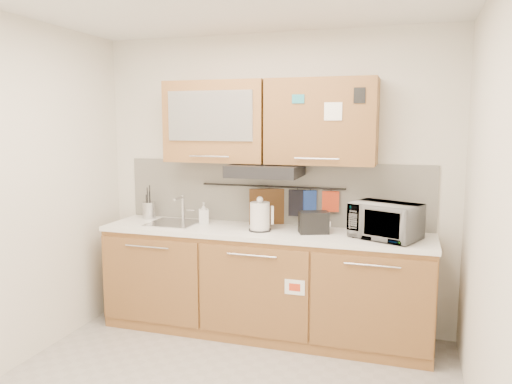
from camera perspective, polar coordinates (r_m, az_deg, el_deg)
The scene contains 19 objects.
wall_back at distance 4.48m, azimuth 1.98°, elevation 1.22°, with size 3.20×3.20×0.00m, color silver.
wall_left at distance 3.97m, azimuth -27.26°, elevation -0.52°, with size 3.00×3.00×0.00m, color silver.
wall_right at distance 2.87m, azimuth 25.50°, elevation -3.34°, with size 3.00×3.00×0.00m, color silver.
base_cabinet at distance 4.39m, azimuth 0.83°, elevation -10.91°, with size 2.80×0.64×0.88m.
countertop at distance 4.25m, azimuth 0.84°, elevation -4.60°, with size 2.82×0.62×0.04m, color white.
backsplash at distance 4.48m, azimuth 1.93°, elevation -0.06°, with size 2.80×0.02×0.56m, color silver.
upper_cabinets at distance 4.28m, azimuth 1.31°, elevation 8.03°, with size 1.82×0.37×0.70m.
range_hood at distance 4.23m, azimuth 1.08°, elevation 2.46°, with size 0.60×0.46×0.10m, color black.
sink at distance 4.57m, azimuth -9.36°, elevation -3.51°, with size 0.42×0.40×0.26m.
utensil_rail at distance 4.44m, azimuth 1.80°, elevation 0.64°, with size 0.02×0.02×1.30m, color black.
utensil_crock at distance 4.84m, azimuth -12.11°, elevation -2.02°, with size 0.16×0.16×0.32m.
kettle at distance 4.19m, azimuth 0.46°, elevation -2.89°, with size 0.22×0.22×0.29m.
toaster at distance 4.13m, azimuth 6.61°, elevation -3.44°, with size 0.27×0.22×0.18m.
microwave at distance 4.04m, azimuth 14.56°, elevation -3.21°, with size 0.51×0.34×0.28m, color #999999.
soap_bottle at distance 4.53m, azimuth -6.00°, elevation -2.40°, with size 0.09×0.09×0.19m, color #999999.
cutting_board at distance 4.47m, azimuth 1.45°, elevation -2.36°, with size 0.35×0.03×0.43m, color brown.
oven_mitt at distance 4.36m, azimuth 6.16°, elevation -1.06°, with size 0.11×0.03×0.19m, color navy.
dark_pouch at distance 4.39m, azimuth 4.72°, elevation -1.26°, with size 0.15×0.04×0.23m, color black.
pot_holder at distance 4.33m, azimuth 8.51°, elevation -1.08°, with size 0.14×0.02×0.18m, color red.
Camera 1 is at (1.18, -2.79, 1.82)m, focal length 35.00 mm.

